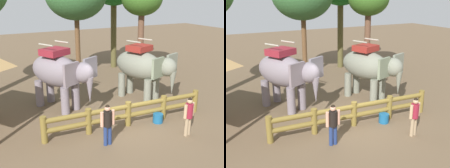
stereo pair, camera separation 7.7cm
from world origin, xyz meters
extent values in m
plane|color=brown|center=(0.00, 0.00, 0.00)|extent=(60.00, 60.00, 0.00)
cylinder|color=brown|center=(-3.45, 0.04, 0.53)|extent=(0.24, 0.24, 1.05)
cylinder|color=brown|center=(-1.73, -0.07, 0.53)|extent=(0.24, 0.24, 1.05)
cylinder|color=brown|center=(0.00, -0.17, 0.53)|extent=(0.24, 0.24, 1.05)
cylinder|color=brown|center=(1.73, -0.28, 0.53)|extent=(0.24, 0.24, 1.05)
cylinder|color=brown|center=(3.45, -0.38, 0.53)|extent=(0.24, 0.24, 1.05)
cylinder|color=brown|center=(0.00, -0.17, 0.45)|extent=(6.91, 0.62, 0.20)
cylinder|color=brown|center=(0.00, -0.17, 0.85)|extent=(6.91, 0.62, 0.20)
cylinder|color=slate|center=(-1.31, 2.46, 0.64)|extent=(0.38, 0.38, 1.28)
cylinder|color=slate|center=(-1.93, 2.14, 0.64)|extent=(0.38, 0.38, 1.28)
cylinder|color=slate|center=(-2.09, 3.99, 0.64)|extent=(0.38, 0.38, 1.28)
cylinder|color=slate|center=(-2.72, 3.67, 0.64)|extent=(0.38, 0.38, 1.28)
ellipsoid|color=slate|center=(-2.01, 3.06, 1.83)|extent=(2.44, 3.13, 1.49)
ellipsoid|color=slate|center=(-1.24, 1.55, 2.02)|extent=(1.16, 1.22, 0.91)
cube|color=slate|center=(-0.74, 1.94, 2.07)|extent=(0.81, 0.50, 0.96)
cube|color=slate|center=(-1.84, 1.38, 2.07)|extent=(0.81, 0.50, 0.96)
cone|color=slate|center=(-1.09, 1.26, 1.29)|extent=(0.34, 0.34, 1.17)
cube|color=maroon|center=(-2.01, 3.06, 2.73)|extent=(1.40, 1.34, 0.30)
cylinder|color=#A59E8C|center=(-1.58, 3.29, 3.11)|extent=(0.46, 0.80, 0.07)
cylinder|color=#A59E8C|center=(-2.45, 2.84, 3.11)|extent=(0.46, 0.80, 0.07)
cylinder|color=slate|center=(2.71, 1.67, 0.62)|extent=(0.37, 0.37, 1.24)
cylinder|color=slate|center=(2.07, 1.43, 0.62)|extent=(0.37, 0.37, 1.24)
cylinder|color=slate|center=(2.14, 3.24, 0.62)|extent=(0.37, 0.37, 1.24)
cylinder|color=slate|center=(1.50, 3.01, 0.62)|extent=(0.37, 0.37, 1.24)
ellipsoid|color=slate|center=(2.10, 2.34, 1.79)|extent=(2.11, 3.05, 1.45)
ellipsoid|color=slate|center=(2.66, 0.78, 1.97)|extent=(1.06, 1.14, 0.89)
cube|color=gray|center=(3.19, 1.10, 2.02)|extent=(0.82, 0.40, 0.93)
cube|color=slate|center=(2.06, 0.69, 2.02)|extent=(0.82, 0.40, 0.93)
cone|color=slate|center=(2.77, 0.48, 1.26)|extent=(0.33, 0.33, 1.14)
cube|color=maroon|center=(2.10, 2.34, 2.66)|extent=(1.31, 1.23, 0.29)
cylinder|color=#A59E8C|center=(2.55, 2.50, 3.03)|extent=(0.35, 0.81, 0.07)
cylinder|color=#A59E8C|center=(1.66, 2.18, 3.03)|extent=(0.35, 0.81, 0.07)
cylinder|color=tan|center=(1.70, -1.94, 0.37)|extent=(0.14, 0.14, 0.74)
cylinder|color=tan|center=(1.53, -1.97, 0.37)|extent=(0.14, 0.14, 0.74)
cylinder|color=maroon|center=(1.62, -1.95, 1.03)|extent=(0.35, 0.35, 0.57)
cylinder|color=tan|center=(1.83, -1.91, 1.04)|extent=(0.12, 0.12, 0.54)
cylinder|color=tan|center=(1.40, -1.99, 1.04)|extent=(0.12, 0.12, 0.54)
sphere|color=tan|center=(1.62, -1.95, 1.42)|extent=(0.21, 0.21, 0.21)
sphere|color=black|center=(1.62, -1.95, 1.47)|extent=(0.16, 0.16, 0.16)
cylinder|color=navy|center=(-1.37, -1.16, 0.38)|extent=(0.14, 0.14, 0.75)
cylinder|color=navy|center=(-1.53, -1.16, 0.38)|extent=(0.14, 0.14, 0.75)
cylinder|color=black|center=(-1.45, -1.16, 1.04)|extent=(0.31, 0.31, 0.58)
cylinder|color=tan|center=(-1.23, -1.17, 1.06)|extent=(0.12, 0.12, 0.55)
cylinder|color=tan|center=(-1.67, -1.16, 1.06)|extent=(0.12, 0.12, 0.55)
sphere|color=tan|center=(-1.45, -1.16, 1.43)|extent=(0.21, 0.21, 0.21)
sphere|color=black|center=(-1.45, -1.16, 1.49)|extent=(0.16, 0.16, 0.16)
cylinder|color=brown|center=(4.61, 6.03, 2.13)|extent=(0.39, 0.39, 4.25)
cylinder|color=brown|center=(3.96, 8.59, 2.44)|extent=(0.41, 0.41, 4.89)
cylinder|color=brown|center=(0.73, 7.34, 2.10)|extent=(0.30, 0.30, 4.20)
cylinder|color=#19598C|center=(1.28, -0.52, 0.20)|extent=(0.43, 0.43, 0.39)
camera|label=1|loc=(-5.46, -9.17, 5.30)|focal=44.59mm
camera|label=2|loc=(-5.39, -9.20, 5.30)|focal=44.59mm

